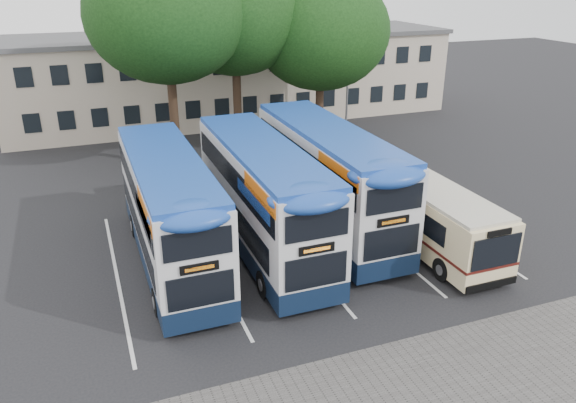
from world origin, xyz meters
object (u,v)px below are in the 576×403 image
(bus_dd_left, at_px, (169,207))
(bus_dd_right, at_px, (327,174))
(tree_right, at_px, (321,31))
(bus_single, at_px, (421,207))
(lamp_post, at_px, (349,57))
(tree_left, at_px, (166,14))
(tree_mid, at_px, (234,13))
(bus_dd_mid, at_px, (263,193))

(bus_dd_left, relative_size, bus_dd_right, 0.95)
(tree_right, height_order, bus_single, tree_right)
(bus_single, bearing_deg, lamp_post, 73.89)
(tree_left, xyz_separation_m, bus_dd_right, (4.53, -10.62, -5.83))
(tree_mid, bearing_deg, lamp_post, 10.22)
(bus_dd_left, bearing_deg, tree_mid, 63.88)
(bus_dd_right, bearing_deg, bus_dd_mid, -163.24)
(bus_dd_left, height_order, bus_dd_mid, bus_dd_mid)
(bus_single, bearing_deg, tree_right, 83.29)
(tree_right, height_order, bus_dd_right, tree_right)
(tree_mid, height_order, bus_single, tree_mid)
(tree_mid, xyz_separation_m, tree_right, (5.10, -0.77, -1.10))
(bus_dd_left, bearing_deg, bus_dd_right, 7.12)
(tree_right, bearing_deg, tree_left, -174.69)
(bus_dd_right, distance_m, bus_single, 4.11)
(lamp_post, height_order, bus_dd_right, lamp_post)
(tree_mid, bearing_deg, tree_right, -8.56)
(bus_dd_mid, bearing_deg, bus_single, -14.53)
(tree_right, xyz_separation_m, bus_dd_left, (-11.52, -12.33, -4.67))
(bus_dd_right, bearing_deg, bus_single, -40.32)
(tree_mid, bearing_deg, bus_dd_right, -88.14)
(tree_right, relative_size, bus_single, 1.18)
(tree_right, bearing_deg, bus_dd_mid, -122.43)
(tree_left, height_order, tree_mid, tree_left)
(tree_right, distance_m, bus_dd_mid, 15.45)
(bus_dd_left, distance_m, bus_dd_mid, 3.62)
(lamp_post, relative_size, bus_dd_left, 0.89)
(tree_left, height_order, bus_dd_mid, tree_left)
(tree_right, relative_size, bus_dd_mid, 1.00)
(tree_right, relative_size, bus_dd_left, 1.03)
(bus_single, bearing_deg, tree_mid, 103.07)
(tree_right, bearing_deg, tree_mid, 171.44)
(tree_right, distance_m, bus_single, 15.20)
(tree_left, relative_size, tree_mid, 1.02)
(bus_dd_left, bearing_deg, bus_dd_mid, -1.80)
(bus_dd_mid, bearing_deg, tree_left, 96.50)
(tree_mid, distance_m, bus_dd_left, 15.69)
(tree_mid, height_order, bus_dd_left, tree_mid)
(bus_dd_mid, bearing_deg, tree_right, 57.57)
(lamp_post, xyz_separation_m, bus_dd_left, (-14.58, -14.57, -2.74))
(tree_left, bearing_deg, bus_dd_left, -101.31)
(tree_mid, height_order, tree_right, tree_mid)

